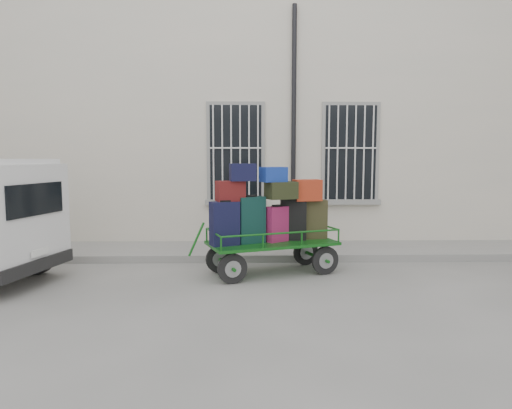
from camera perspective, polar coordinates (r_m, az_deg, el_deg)
The scene contains 4 objects.
ground at distance 8.07m, azimuth -0.07°, elevation -9.49°, with size 80.00×80.00×0.00m, color slate.
building at distance 13.30m, azimuth -0.57°, elevation 9.61°, with size 24.00×5.15×6.00m.
sidewalk at distance 10.19m, azimuth -0.33°, elevation -5.79°, with size 24.00×1.70×0.15m, color gray.
luggage_cart at distance 8.33m, azimuth 1.79°, elevation -1.93°, with size 2.75×1.75×2.03m.
Camera 1 is at (-0.16, -7.77, 2.14)m, focal length 32.00 mm.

